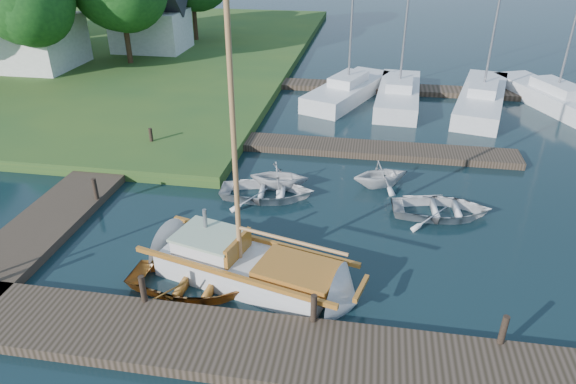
% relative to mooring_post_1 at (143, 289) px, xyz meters
% --- Properties ---
extents(ground, '(160.00, 160.00, 0.00)m').
position_rel_mooring_post_1_xyz_m(ground, '(3.00, 5.00, -0.70)').
color(ground, black).
rests_on(ground, ground).
extents(near_dock, '(18.00, 2.20, 0.30)m').
position_rel_mooring_post_1_xyz_m(near_dock, '(3.00, -1.00, -0.55)').
color(near_dock, '#2C2419').
rests_on(near_dock, ground).
extents(left_dock, '(2.20, 18.00, 0.30)m').
position_rel_mooring_post_1_xyz_m(left_dock, '(-5.00, 7.00, -0.55)').
color(left_dock, '#2C2419').
rests_on(left_dock, ground).
extents(far_dock, '(14.00, 1.60, 0.30)m').
position_rel_mooring_post_1_xyz_m(far_dock, '(5.00, 11.50, -0.55)').
color(far_dock, '#2C2419').
rests_on(far_dock, ground).
extents(pontoon, '(30.00, 1.60, 0.30)m').
position_rel_mooring_post_1_xyz_m(pontoon, '(13.00, 21.00, -0.55)').
color(pontoon, '#2C2419').
rests_on(pontoon, ground).
extents(mooring_post_1, '(0.16, 0.16, 0.80)m').
position_rel_mooring_post_1_xyz_m(mooring_post_1, '(0.00, 0.00, 0.00)').
color(mooring_post_1, black).
rests_on(mooring_post_1, near_dock).
extents(mooring_post_2, '(0.16, 0.16, 0.80)m').
position_rel_mooring_post_1_xyz_m(mooring_post_2, '(4.50, 0.00, 0.00)').
color(mooring_post_2, black).
rests_on(mooring_post_2, near_dock).
extents(mooring_post_3, '(0.16, 0.16, 0.80)m').
position_rel_mooring_post_1_xyz_m(mooring_post_3, '(9.00, 0.00, 0.00)').
color(mooring_post_3, black).
rests_on(mooring_post_3, near_dock).
extents(mooring_post_4, '(0.16, 0.16, 0.80)m').
position_rel_mooring_post_1_xyz_m(mooring_post_4, '(-4.00, 5.00, 0.00)').
color(mooring_post_4, black).
rests_on(mooring_post_4, left_dock).
extents(mooring_post_5, '(0.16, 0.16, 0.80)m').
position_rel_mooring_post_1_xyz_m(mooring_post_5, '(-4.00, 10.00, 0.00)').
color(mooring_post_5, black).
rests_on(mooring_post_5, left_dock).
extents(sailboat, '(7.41, 3.72, 9.83)m').
position_rel_mooring_post_1_xyz_m(sailboat, '(2.50, 1.74, -0.36)').
color(sailboat, silver).
rests_on(sailboat, ground).
extents(dinghy, '(3.76, 2.79, 0.75)m').
position_rel_mooring_post_1_xyz_m(dinghy, '(0.94, 1.01, -0.33)').
color(dinghy, brown).
rests_on(dinghy, ground).
extents(tender_a, '(3.69, 2.78, 0.72)m').
position_rel_mooring_post_1_xyz_m(tender_a, '(1.94, 6.65, -0.34)').
color(tender_a, silver).
rests_on(tender_a, ground).
extents(tender_b, '(2.34, 2.05, 1.18)m').
position_rel_mooring_post_1_xyz_m(tender_b, '(2.23, 7.47, -0.11)').
color(tender_b, silver).
rests_on(tender_b, ground).
extents(tender_c, '(3.64, 2.74, 0.71)m').
position_rel_mooring_post_1_xyz_m(tender_c, '(8.22, 6.39, -0.34)').
color(tender_c, silver).
rests_on(tender_c, ground).
extents(tender_d, '(2.81, 2.66, 1.17)m').
position_rel_mooring_post_1_xyz_m(tender_d, '(6.08, 8.33, -0.12)').
color(tender_d, silver).
rests_on(tender_d, ground).
extents(marina_boat_1, '(4.83, 7.82, 9.81)m').
position_rel_mooring_post_1_xyz_m(marina_boat_1, '(4.09, 19.13, -0.14)').
color(marina_boat_1, silver).
rests_on(marina_boat_1, ground).
extents(marina_boat_2, '(2.70, 7.71, 11.28)m').
position_rel_mooring_post_1_xyz_m(marina_boat_2, '(6.95, 18.82, -0.12)').
color(marina_boat_2, silver).
rests_on(marina_boat_2, ground).
extents(marina_boat_3, '(4.23, 9.30, 12.93)m').
position_rel_mooring_post_1_xyz_m(marina_boat_3, '(11.46, 18.89, -0.12)').
color(marina_boat_3, silver).
rests_on(marina_boat_3, ground).
extents(marina_boat_4, '(5.39, 8.82, 11.07)m').
position_rel_mooring_post_1_xyz_m(marina_boat_4, '(15.42, 19.43, -0.13)').
color(marina_boat_4, silver).
rests_on(marina_boat_4, ground).
extents(house_a, '(6.30, 5.00, 6.29)m').
position_rel_mooring_post_1_xyz_m(house_a, '(-17.00, 21.00, 2.26)').
color(house_a, silver).
rests_on(house_a, shore).
extents(house_c, '(5.25, 4.00, 5.28)m').
position_rel_mooring_post_1_xyz_m(house_c, '(-11.00, 27.00, 1.88)').
color(house_c, silver).
rests_on(house_c, shore).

